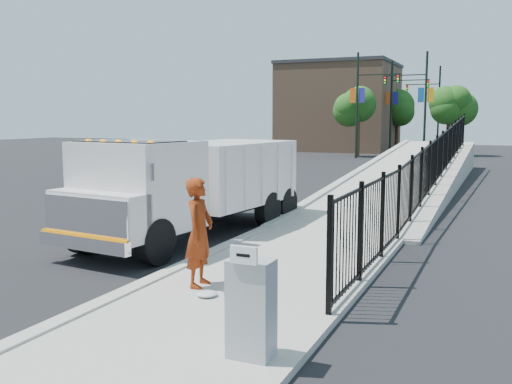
% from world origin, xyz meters
% --- Properties ---
extents(ground, '(120.00, 120.00, 0.00)m').
position_xyz_m(ground, '(0.00, 0.00, 0.00)').
color(ground, black).
rests_on(ground, ground).
extents(sidewalk, '(3.55, 12.00, 0.12)m').
position_xyz_m(sidewalk, '(1.93, -2.00, 0.06)').
color(sidewalk, '#9E998E').
rests_on(sidewalk, ground).
extents(curb, '(0.30, 12.00, 0.16)m').
position_xyz_m(curb, '(0.00, -2.00, 0.08)').
color(curb, '#ADAAA3').
rests_on(curb, ground).
extents(ramp, '(3.95, 24.06, 3.19)m').
position_xyz_m(ramp, '(2.12, 16.00, 0.00)').
color(ramp, '#9E998E').
rests_on(ramp, ground).
extents(iron_fence, '(0.10, 28.00, 1.80)m').
position_xyz_m(iron_fence, '(3.55, 12.00, 0.90)').
color(iron_fence, black).
rests_on(iron_fence, ground).
extents(truck, '(3.25, 7.89, 2.63)m').
position_xyz_m(truck, '(-1.55, 2.56, 1.48)').
color(truck, black).
rests_on(truck, ground).
extents(worker, '(0.54, 0.76, 1.95)m').
position_xyz_m(worker, '(1.01, -1.48, 1.09)').
color(worker, maroon).
rests_on(worker, sidewalk).
extents(utility_cabinet, '(0.55, 0.40, 1.25)m').
position_xyz_m(utility_cabinet, '(3.10, -3.89, 0.75)').
color(utility_cabinet, gray).
rests_on(utility_cabinet, sidewalk).
extents(arrow_sign, '(0.35, 0.04, 0.22)m').
position_xyz_m(arrow_sign, '(3.10, -4.11, 1.48)').
color(arrow_sign, white).
rests_on(arrow_sign, utility_cabinet).
extents(debris, '(0.36, 0.36, 0.09)m').
position_xyz_m(debris, '(1.41, -1.97, 0.17)').
color(debris, silver).
rests_on(debris, sidewalk).
extents(light_pole_0, '(3.77, 0.22, 8.00)m').
position_xyz_m(light_pole_0, '(-4.37, 33.18, 4.36)').
color(light_pole_0, black).
rests_on(light_pole_0, ground).
extents(light_pole_1, '(3.77, 0.22, 8.00)m').
position_xyz_m(light_pole_1, '(-0.10, 34.54, 4.36)').
color(light_pole_1, black).
rests_on(light_pole_1, ground).
extents(light_pole_2, '(3.78, 0.22, 8.00)m').
position_xyz_m(light_pole_2, '(-3.16, 40.63, 4.36)').
color(light_pole_2, black).
rests_on(light_pole_2, ground).
extents(light_pole_3, '(3.77, 0.22, 8.00)m').
position_xyz_m(light_pole_3, '(-0.51, 47.48, 4.36)').
color(light_pole_3, black).
rests_on(light_pole_3, ground).
extents(tree_0, '(2.86, 2.86, 5.43)m').
position_xyz_m(tree_0, '(-4.93, 34.64, 3.96)').
color(tree_0, '#382314').
rests_on(tree_0, ground).
extents(tree_1, '(2.62, 2.62, 5.31)m').
position_xyz_m(tree_1, '(1.52, 39.07, 3.95)').
color(tree_1, '#382314').
rests_on(tree_1, ground).
extents(tree_2, '(3.24, 3.24, 5.62)m').
position_xyz_m(tree_2, '(-3.88, 46.13, 3.97)').
color(tree_2, '#382314').
rests_on(tree_2, ground).
extents(building, '(10.00, 10.00, 8.00)m').
position_xyz_m(building, '(-9.00, 44.00, 4.00)').
color(building, '#8C664C').
rests_on(building, ground).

